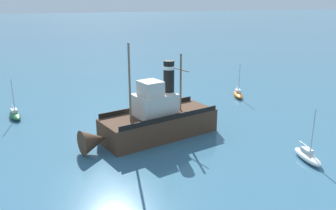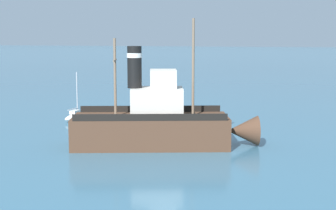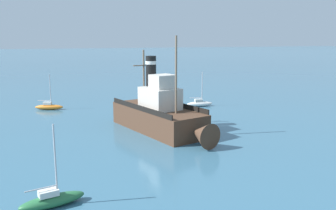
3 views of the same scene
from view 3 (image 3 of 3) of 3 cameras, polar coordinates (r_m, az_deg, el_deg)
name	(u,v)px [view 3 (image 3 of 3)]	position (r m, az deg, el deg)	size (l,w,h in m)	color
ground_plane	(157,132)	(37.03, -1.72, -4.42)	(600.00, 600.00, 0.00)	#38667F
old_tugboat	(161,114)	(37.06, -1.18, -1.49)	(7.44, 14.78, 9.90)	#4C3323
sailboat_orange	(49,107)	(51.18, -18.55, -0.23)	(3.95, 2.29, 4.90)	orange
sailboat_white	(200,103)	(51.07, 5.11, 0.27)	(3.91, 1.58, 4.90)	white
sailboat_green	(52,200)	(22.43, -18.08, -14.22)	(3.95, 1.97, 4.90)	#286B3D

